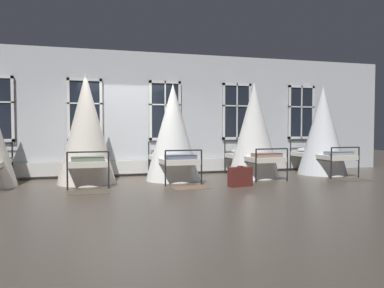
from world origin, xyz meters
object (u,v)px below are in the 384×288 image
at_px(cot_third, 86,130).
at_px(cot_fifth, 254,131).
at_px(cot_sixth, 323,132).
at_px(suitcase_dark, 240,177).
at_px(cot_fourth, 173,133).

relative_size(cot_third, cot_fifth, 1.04).
bearing_deg(cot_sixth, cot_fifth, 90.22).
relative_size(cot_fifth, suitcase_dark, 4.33).
relative_size(cot_third, cot_sixth, 1.06).
distance_m(cot_fifth, suitcase_dark, 2.05).
height_order(cot_fourth, cot_sixth, cot_sixth).
bearing_deg(suitcase_dark, cot_fourth, 117.11).
bearing_deg(suitcase_dark, cot_sixth, 13.99).
xyz_separation_m(cot_third, cot_fifth, (4.34, -0.09, -0.04)).
bearing_deg(cot_fourth, cot_sixth, -90.65).
bearing_deg(cot_sixth, suitcase_dark, 114.18).
distance_m(cot_third, cot_fourth, 2.12).
bearing_deg(cot_third, suitcase_dark, -115.37).
height_order(cot_fourth, suitcase_dark, cot_fourth).
height_order(cot_sixth, suitcase_dark, cot_sixth).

